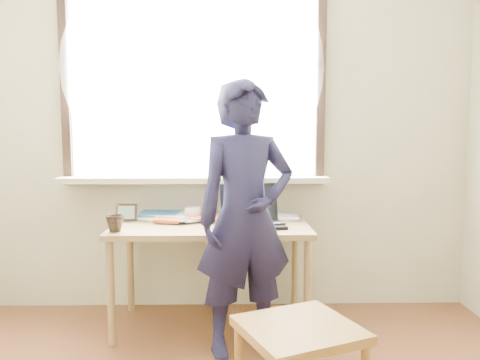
{
  "coord_description": "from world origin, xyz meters",
  "views": [
    {
      "loc": [
        0.05,
        -1.31,
        1.27
      ],
      "look_at": [
        0.1,
        0.95,
        1.03
      ],
      "focal_mm": 35.0,
      "sensor_mm": 36.0,
      "label": 1
    }
  ],
  "objects_px": {
    "person": "(246,218)",
    "work_chair": "(299,342)",
    "desk": "(211,235)",
    "laptop": "(252,216)",
    "mug_white": "(193,213)",
    "mug_dark": "(115,224)"
  },
  "relations": [
    {
      "from": "laptop",
      "to": "work_chair",
      "type": "xyz_separation_m",
      "value": [
        0.15,
        -1.05,
        -0.34
      ]
    },
    {
      "from": "laptop",
      "to": "mug_dark",
      "type": "bearing_deg",
      "value": -167.81
    },
    {
      "from": "laptop",
      "to": "mug_white",
      "type": "xyz_separation_m",
      "value": [
        -0.39,
        0.19,
        -0.02
      ]
    },
    {
      "from": "desk",
      "to": "person",
      "type": "height_order",
      "value": "person"
    },
    {
      "from": "mug_white",
      "to": "mug_dark",
      "type": "bearing_deg",
      "value": -139.69
    },
    {
      "from": "mug_dark",
      "to": "desk",
      "type": "bearing_deg",
      "value": 19.99
    },
    {
      "from": "mug_white",
      "to": "mug_dark",
      "type": "xyz_separation_m",
      "value": [
        -0.43,
        -0.37,
        0.01
      ]
    },
    {
      "from": "mug_dark",
      "to": "laptop",
      "type": "bearing_deg",
      "value": 12.19
    },
    {
      "from": "laptop",
      "to": "work_chair",
      "type": "height_order",
      "value": "laptop"
    },
    {
      "from": "person",
      "to": "work_chair",
      "type": "bearing_deg",
      "value": -91.31
    },
    {
      "from": "desk",
      "to": "work_chair",
      "type": "xyz_separation_m",
      "value": [
        0.41,
        -1.08,
        -0.21
      ]
    },
    {
      "from": "work_chair",
      "to": "mug_dark",
      "type": "bearing_deg",
      "value": 137.92
    },
    {
      "from": "laptop",
      "to": "mug_white",
      "type": "bearing_deg",
      "value": 154.05
    },
    {
      "from": "laptop",
      "to": "person",
      "type": "bearing_deg",
      "value": -98.49
    },
    {
      "from": "mug_dark",
      "to": "person",
      "type": "xyz_separation_m",
      "value": [
        0.77,
        -0.14,
        0.06
      ]
    },
    {
      "from": "laptop",
      "to": "person",
      "type": "xyz_separation_m",
      "value": [
        -0.05,
        -0.32,
        0.05
      ]
    },
    {
      "from": "mug_white",
      "to": "mug_dark",
      "type": "distance_m",
      "value": 0.57
    },
    {
      "from": "desk",
      "to": "laptop",
      "type": "xyz_separation_m",
      "value": [
        0.26,
        -0.03,
        0.13
      ]
    },
    {
      "from": "desk",
      "to": "person",
      "type": "distance_m",
      "value": 0.44
    },
    {
      "from": "person",
      "to": "desk",
      "type": "bearing_deg",
      "value": 104.35
    },
    {
      "from": "desk",
      "to": "laptop",
      "type": "bearing_deg",
      "value": -6.02
    },
    {
      "from": "work_chair",
      "to": "person",
      "type": "relative_size",
      "value": 0.38
    }
  ]
}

